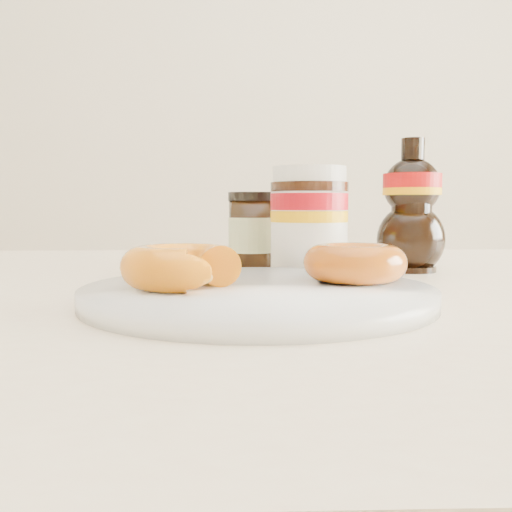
{
  "coord_description": "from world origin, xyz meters",
  "views": [
    {
      "loc": [
        -0.09,
        -0.49,
        0.83
      ],
      "look_at": [
        -0.08,
        0.02,
        0.79
      ],
      "focal_mm": 40.0,
      "sensor_mm": 36.0,
      "label": 1
    }
  ],
  "objects_px": {
    "dining_table": "(324,360)",
    "donut_whole": "(355,263)",
    "donut_bitten": "(181,266)",
    "syrup_bottle": "(412,205)",
    "nutella_jar": "(309,217)",
    "dark_jar": "(252,232)",
    "plate": "(258,294)"
  },
  "relations": [
    {
      "from": "donut_bitten",
      "to": "syrup_bottle",
      "type": "height_order",
      "value": "syrup_bottle"
    },
    {
      "from": "nutella_jar",
      "to": "syrup_bottle",
      "type": "bearing_deg",
      "value": 18.34
    },
    {
      "from": "dining_table",
      "to": "dark_jar",
      "type": "distance_m",
      "value": 0.2
    },
    {
      "from": "dining_table",
      "to": "donut_bitten",
      "type": "height_order",
      "value": "donut_bitten"
    },
    {
      "from": "syrup_bottle",
      "to": "dark_jar",
      "type": "height_order",
      "value": "syrup_bottle"
    },
    {
      "from": "plate",
      "to": "dark_jar",
      "type": "xyz_separation_m",
      "value": [
        0.0,
        0.26,
        0.04
      ]
    },
    {
      "from": "plate",
      "to": "donut_bitten",
      "type": "relative_size",
      "value": 2.96
    },
    {
      "from": "donut_whole",
      "to": "dark_jar",
      "type": "relative_size",
      "value": 0.93
    },
    {
      "from": "donut_whole",
      "to": "syrup_bottle",
      "type": "distance_m",
      "value": 0.23
    },
    {
      "from": "donut_bitten",
      "to": "nutella_jar",
      "type": "distance_m",
      "value": 0.23
    },
    {
      "from": "syrup_bottle",
      "to": "dark_jar",
      "type": "relative_size",
      "value": 1.66
    },
    {
      "from": "plate",
      "to": "nutella_jar",
      "type": "bearing_deg",
      "value": 70.44
    },
    {
      "from": "plate",
      "to": "syrup_bottle",
      "type": "distance_m",
      "value": 0.31
    },
    {
      "from": "dining_table",
      "to": "donut_bitten",
      "type": "bearing_deg",
      "value": -136.25
    },
    {
      "from": "dining_table",
      "to": "donut_whole",
      "type": "distance_m",
      "value": 0.15
    },
    {
      "from": "plate",
      "to": "dark_jar",
      "type": "bearing_deg",
      "value": 89.61
    },
    {
      "from": "dining_table",
      "to": "donut_bitten",
      "type": "relative_size",
      "value": 14.29
    },
    {
      "from": "dining_table",
      "to": "donut_bitten",
      "type": "xyz_separation_m",
      "value": [
        -0.14,
        -0.13,
        0.11
      ]
    },
    {
      "from": "plate",
      "to": "donut_bitten",
      "type": "height_order",
      "value": "donut_bitten"
    },
    {
      "from": "dining_table",
      "to": "syrup_bottle",
      "type": "xyz_separation_m",
      "value": [
        0.12,
        0.1,
        0.16
      ]
    },
    {
      "from": "plate",
      "to": "donut_whole",
      "type": "height_order",
      "value": "donut_whole"
    },
    {
      "from": "dining_table",
      "to": "donut_bitten",
      "type": "distance_m",
      "value": 0.22
    },
    {
      "from": "donut_bitten",
      "to": "dark_jar",
      "type": "height_order",
      "value": "dark_jar"
    },
    {
      "from": "dark_jar",
      "to": "donut_bitten",
      "type": "bearing_deg",
      "value": -103.64
    },
    {
      "from": "donut_bitten",
      "to": "donut_whole",
      "type": "distance_m",
      "value": 0.15
    },
    {
      "from": "donut_whole",
      "to": "syrup_bottle",
      "type": "relative_size",
      "value": 0.56
    },
    {
      "from": "donut_whole",
      "to": "syrup_bottle",
      "type": "xyz_separation_m",
      "value": [
        0.11,
        0.2,
        0.05
      ]
    },
    {
      "from": "plate",
      "to": "nutella_jar",
      "type": "distance_m",
      "value": 0.2
    },
    {
      "from": "donut_whole",
      "to": "dark_jar",
      "type": "xyz_separation_m",
      "value": [
        -0.09,
        0.23,
        0.02
      ]
    },
    {
      "from": "plate",
      "to": "syrup_bottle",
      "type": "height_order",
      "value": "syrup_bottle"
    },
    {
      "from": "dining_table",
      "to": "nutella_jar",
      "type": "distance_m",
      "value": 0.16
    },
    {
      "from": "plate",
      "to": "syrup_bottle",
      "type": "relative_size",
      "value": 1.79
    }
  ]
}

